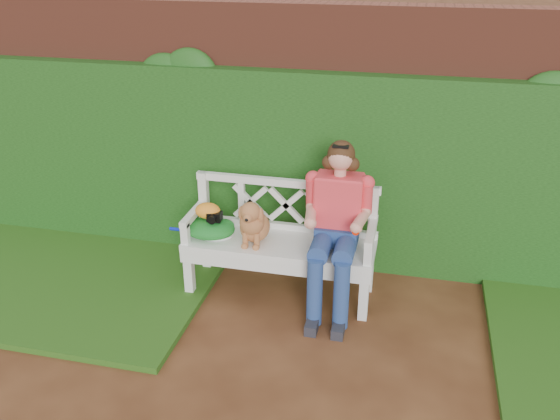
# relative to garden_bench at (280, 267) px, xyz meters

# --- Properties ---
(ground) EXTENTS (60.00, 60.00, 0.00)m
(ground) POSITION_rel_garden_bench_xyz_m (0.53, -1.08, -0.24)
(ground) COLOR #452312
(brick_wall) EXTENTS (10.00, 0.30, 2.20)m
(brick_wall) POSITION_rel_garden_bench_xyz_m (0.53, 0.82, 0.86)
(brick_wall) COLOR brown
(brick_wall) RESTS_ON ground
(ivy_hedge) EXTENTS (10.00, 0.18, 1.70)m
(ivy_hedge) POSITION_rel_garden_bench_xyz_m (0.53, 0.60, 0.61)
(ivy_hedge) COLOR #28651E
(ivy_hedge) RESTS_ON ground
(grass_left) EXTENTS (2.60, 2.00, 0.05)m
(grass_left) POSITION_rel_garden_bench_xyz_m (-1.87, -0.18, -0.21)
(grass_left) COLOR #1F4A15
(grass_left) RESTS_ON ground
(garden_bench) EXTENTS (1.61, 0.67, 0.48)m
(garden_bench) POSITION_rel_garden_bench_xyz_m (0.00, 0.00, 0.00)
(garden_bench) COLOR white
(garden_bench) RESTS_ON ground
(seated_woman) EXTENTS (0.64, 0.79, 1.27)m
(seated_woman) POSITION_rel_garden_bench_xyz_m (0.45, -0.02, 0.40)
(seated_woman) COLOR #C72E43
(seated_woman) RESTS_ON ground
(dog) EXTENTS (0.30, 0.38, 0.38)m
(dog) POSITION_rel_garden_bench_xyz_m (-0.20, -0.06, 0.43)
(dog) COLOR brown
(dog) RESTS_ON garden_bench
(tennis_racket) EXTENTS (0.61, 0.43, 0.03)m
(tennis_racket) POSITION_rel_garden_bench_xyz_m (-0.56, -0.02, 0.25)
(tennis_racket) COLOR silver
(tennis_racket) RESTS_ON garden_bench
(green_bag) EXTENTS (0.46, 0.38, 0.14)m
(green_bag) POSITION_rel_garden_bench_xyz_m (-0.57, -0.04, 0.31)
(green_bag) COLOR #167421
(green_bag) RESTS_ON garden_bench
(camera_item) EXTENTS (0.11, 0.09, 0.07)m
(camera_item) POSITION_rel_garden_bench_xyz_m (-0.52, -0.04, 0.42)
(camera_item) COLOR black
(camera_item) RESTS_ON green_bag
(baseball_glove) EXTENTS (0.23, 0.19, 0.13)m
(baseball_glove) POSITION_rel_garden_bench_xyz_m (-0.59, -0.01, 0.45)
(baseball_glove) COLOR orange
(baseball_glove) RESTS_ON green_bag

